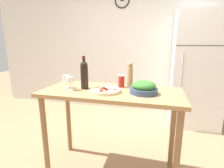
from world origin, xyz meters
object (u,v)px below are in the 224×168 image
at_px(wine_glass_near, 70,81).
at_px(salt_canister, 121,81).
at_px(homemade_pizza, 105,90).
at_px(salad_bowl, 144,88).
at_px(wine_bottle, 84,74).
at_px(wine_glass_far, 66,79).
at_px(pepper_mill, 130,76).
at_px(refrigerator, 196,71).

xyz_separation_m(wine_glass_near, salt_canister, (0.48, 0.25, -0.03)).
height_order(homemade_pizza, salt_canister, salt_canister).
bearing_deg(wine_glass_near, salad_bowl, 5.17).
bearing_deg(wine_bottle, homemade_pizza, -14.69).
xyz_separation_m(wine_glass_far, pepper_mill, (0.65, 0.17, 0.03)).
bearing_deg(wine_glass_far, salt_canister, 17.67).
bearing_deg(refrigerator, wine_glass_near, -132.08).
xyz_separation_m(pepper_mill, homemade_pizza, (-0.21, -0.22, -0.12)).
height_order(wine_bottle, wine_glass_near, wine_bottle).
bearing_deg(homemade_pizza, pepper_mill, 46.60).
height_order(wine_glass_near, pepper_mill, pepper_mill).
relative_size(refrigerator, salt_canister, 14.24).
distance_m(pepper_mill, salt_canister, 0.11).
distance_m(wine_glass_near, salad_bowl, 0.73).
bearing_deg(homemade_pizza, wine_bottle, 165.31).
relative_size(pepper_mill, salt_canister, 2.03).
xyz_separation_m(pepper_mill, salt_canister, (-0.10, 0.01, -0.06)).
bearing_deg(wine_glass_far, homemade_pizza, -6.03).
distance_m(wine_glass_far, salad_bowl, 0.81).
height_order(salad_bowl, homemade_pizza, salad_bowl).
distance_m(wine_glass_far, homemade_pizza, 0.46).
xyz_separation_m(refrigerator, salt_canister, (-1.01, -1.39, 0.06)).
bearing_deg(wine_bottle, refrigerator, 48.76).
xyz_separation_m(wine_bottle, pepper_mill, (0.45, 0.15, -0.02)).
relative_size(wine_bottle, pepper_mill, 1.26).
relative_size(wine_glass_far, salad_bowl, 0.51).
xyz_separation_m(refrigerator, wine_glass_far, (-1.57, -1.57, 0.09)).
bearing_deg(wine_glass_near, wine_glass_far, 139.67).
bearing_deg(salad_bowl, wine_bottle, 177.91).
height_order(pepper_mill, homemade_pizza, pepper_mill).
bearing_deg(wine_glass_near, pepper_mill, 22.93).
relative_size(wine_glass_far, pepper_mill, 0.50).
height_order(wine_bottle, homemade_pizza, wine_bottle).
bearing_deg(homemade_pizza, salt_canister, 63.96).
distance_m(salad_bowl, salt_canister, 0.31).
distance_m(salad_bowl, homemade_pizza, 0.37).
relative_size(refrigerator, wine_glass_far, 14.02).
bearing_deg(wine_glass_near, refrigerator, 47.92).
distance_m(refrigerator, wine_glass_near, 2.21).
distance_m(refrigerator, pepper_mill, 1.67).
bearing_deg(salt_canister, wine_glass_far, -162.33).
bearing_deg(wine_bottle, pepper_mill, 18.81).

